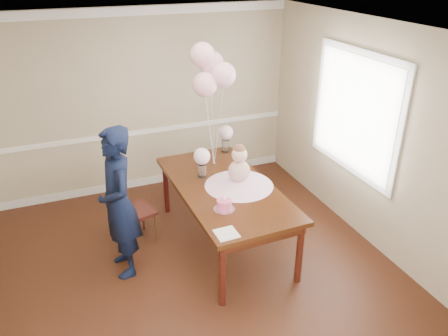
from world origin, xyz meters
TOP-DOWN VIEW (x-y plane):
  - floor at (0.00, 0.00)m, footprint 4.50×5.00m
  - ceiling at (0.00, 0.00)m, footprint 4.50×5.00m
  - wall_back at (0.00, 2.50)m, footprint 4.50×0.02m
  - wall_right at (2.25, 0.00)m, footprint 0.02×5.00m
  - chair_rail_trim at (0.00, 2.49)m, footprint 4.50×0.02m
  - crown_molding at (0.00, 2.49)m, footprint 4.50×0.02m
  - baseboard_trim at (0.00, 2.49)m, footprint 4.50×0.02m
  - window_frame at (2.23, 0.50)m, footprint 0.02×1.66m
  - window_blinds at (2.21, 0.50)m, footprint 0.01×1.50m
  - dining_table_top at (0.52, 0.59)m, footprint 1.15×2.21m
  - table_apron at (0.52, 0.59)m, footprint 1.04×2.10m
  - table_leg_fl at (0.09, -0.42)m, footprint 0.08×0.08m
  - table_leg_fr at (1.01, -0.40)m, footprint 0.08×0.08m
  - table_leg_bl at (0.04, 1.58)m, footprint 0.08×0.08m
  - table_leg_br at (0.96, 1.61)m, footprint 0.08×0.08m
  - baby_skirt at (0.69, 0.54)m, footprint 0.85×0.85m
  - baby_torso at (0.69, 0.54)m, footprint 0.26×0.26m
  - baby_head at (0.69, 0.54)m, footprint 0.19×0.19m
  - baby_hair at (0.69, 0.54)m, footprint 0.13×0.13m
  - cake_platter at (0.32, 0.10)m, footprint 0.25×0.25m
  - birthday_cake at (0.32, 0.10)m, footprint 0.17×0.17m
  - cake_flower_a at (0.32, 0.10)m, footprint 0.03×0.03m
  - cake_flower_b at (0.35, 0.12)m, footprint 0.03×0.03m
  - rose_vase_near at (0.35, 0.92)m, footprint 0.11×0.11m
  - roses_near at (0.35, 0.92)m, footprint 0.21×0.21m
  - rose_vase_far at (0.91, 1.53)m, footprint 0.11×0.11m
  - roses_far at (0.91, 1.53)m, footprint 0.21×0.21m
  - napkin at (0.17, -0.34)m, footprint 0.22×0.22m
  - balloon_weight at (0.62, 1.20)m, footprint 0.04×0.04m
  - balloon_a at (0.51, 1.19)m, footprint 0.31×0.31m
  - balloon_b at (0.73, 1.14)m, footprint 0.31×0.31m
  - balloon_c at (0.64, 1.31)m, footprint 0.31×0.31m
  - balloon_d at (0.53, 1.32)m, footprint 0.31×0.31m
  - balloon_ribbon_a at (0.56, 1.19)m, footprint 0.10×0.01m
  - balloon_ribbon_b at (0.67, 1.17)m, footprint 0.11×0.06m
  - balloon_ribbon_c at (0.63, 1.25)m, footprint 0.02×0.10m
  - balloon_ribbon_d at (0.57, 1.26)m, footprint 0.09×0.11m
  - dining_chair_seat at (-0.48, 1.07)m, footprint 0.50×0.50m
  - chair_leg_fl at (-0.59, 0.86)m, footprint 0.05×0.05m
  - chair_leg_fr at (-0.27, 0.96)m, footprint 0.05×0.05m
  - chair_leg_bl at (-0.68, 1.18)m, footprint 0.05×0.05m
  - chair_leg_br at (-0.37, 1.27)m, footprint 0.05×0.05m
  - chair_back_post_l at (-0.61, 0.86)m, footprint 0.05×0.05m
  - chair_back_post_r at (-0.70, 1.17)m, footprint 0.05×0.05m
  - chair_slat_low at (-0.65, 1.01)m, footprint 0.13×0.36m
  - chair_slat_mid at (-0.65, 1.01)m, footprint 0.13×0.36m
  - chair_slat_top at (-0.65, 1.01)m, footprint 0.13×0.36m
  - woman at (-0.74, 0.54)m, footprint 0.47×0.67m

SIDE VIEW (x-z plane):
  - floor at x=0.00m, z-range 0.00..0.00m
  - baseboard_trim at x=0.00m, z-range 0.00..0.12m
  - chair_leg_fl at x=-0.59m, z-range 0.00..0.39m
  - chair_leg_fr at x=-0.27m, z-range 0.00..0.39m
  - chair_leg_bl at x=-0.68m, z-range 0.00..0.39m
  - chair_leg_br at x=-0.37m, z-range 0.00..0.39m
  - table_leg_fl at x=0.09m, z-range 0.00..0.76m
  - table_leg_fr at x=1.01m, z-range 0.00..0.76m
  - table_leg_bl at x=0.04m, z-range 0.00..0.76m
  - table_leg_br at x=0.96m, z-range 0.00..0.76m
  - dining_chair_seat at x=-0.48m, z-range 0.39..0.43m
  - chair_slat_low at x=-0.65m, z-range 0.54..0.59m
  - chair_back_post_l at x=-0.61m, z-range 0.42..0.93m
  - chair_back_post_r at x=-0.70m, z-range 0.42..0.93m
  - table_apron at x=0.52m, z-range 0.65..0.76m
  - chair_slat_mid at x=-0.65m, z-range 0.69..0.73m
  - dining_table_top at x=0.52m, z-range 0.76..0.82m
  - cake_platter at x=0.32m, z-range 0.82..0.83m
  - napkin at x=0.17m, z-range 0.82..0.83m
  - balloon_weight at x=0.62m, z-range 0.82..0.84m
  - chair_slat_top at x=-0.65m, z-range 0.83..0.88m
  - baby_skirt at x=0.69m, z-range 0.82..0.93m
  - birthday_cake at x=0.32m, z-range 0.83..0.94m
  - woman at x=-0.74m, z-range 0.00..1.76m
  - chair_rail_trim at x=0.00m, z-range 0.86..0.94m
  - rose_vase_near at x=0.35m, z-range 0.82..0.99m
  - rose_vase_far at x=0.91m, z-range 0.82..0.99m
  - cake_flower_a at x=0.32m, z-range 0.94..0.97m
  - cake_flower_b at x=0.35m, z-range 0.94..0.97m
  - baby_torso at x=0.69m, z-range 0.88..1.14m
  - roses_near at x=0.35m, z-range 1.00..1.20m
  - roses_far at x=0.91m, z-range 1.00..1.20m
  - baby_head at x=0.69m, z-range 1.13..1.31m
  - baby_hair at x=0.69m, z-range 1.22..1.35m
  - balloon_ribbon_a at x=0.56m, z-range 0.83..1.74m
  - balloon_ribbon_b at x=0.67m, z-range 0.83..1.85m
  - wall_back at x=0.00m, z-range 0.00..2.70m
  - wall_right at x=2.25m, z-range 0.00..2.70m
  - balloon_ribbon_c at x=0.63m, z-range 0.83..1.96m
  - balloon_ribbon_d at x=0.57m, z-range 0.83..2.07m
  - window_frame at x=2.23m, z-range 0.77..2.33m
  - window_blinds at x=2.21m, z-range 0.85..2.25m
  - balloon_a at x=0.51m, z-range 1.75..2.06m
  - balloon_b at x=0.73m, z-range 1.86..2.17m
  - balloon_c at x=0.64m, z-range 1.97..2.28m
  - balloon_d at x=0.53m, z-range 2.08..2.39m
  - crown_molding at x=0.00m, z-range 2.57..2.69m
  - ceiling at x=0.00m, z-range 2.69..2.71m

